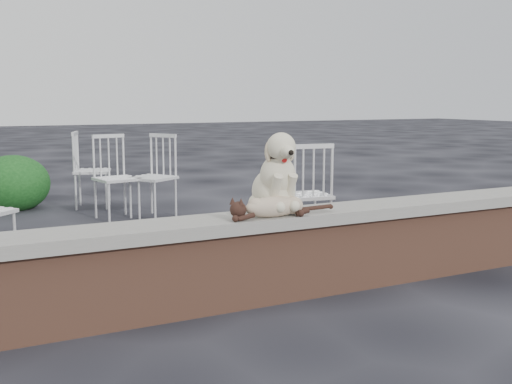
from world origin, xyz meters
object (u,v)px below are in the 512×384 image
dog (274,172)px  chair_e (92,170)px  chair_b (117,177)px  cat (274,205)px  chair_d (153,176)px  chair_c (305,194)px

dog → chair_e: (-0.29, 4.14, -0.39)m
chair_b → chair_e: size_ratio=1.00×
cat → chair_e: chair_e is taller
cat → chair_e: (-0.21, 4.29, -0.19)m
chair_e → chair_d: bearing=-135.4°
chair_d → chair_e: size_ratio=1.00×
chair_e → cat: bearing=-158.0°
cat → chair_d: 3.33m
dog → cat: bearing=-114.3°
dog → chair_e: 4.17m
chair_d → chair_e: bearing=174.1°
chair_e → chair_c: bearing=-136.4°
dog → chair_d: (0.17, 3.16, -0.39)m
dog → cat: dog is taller
chair_c → chair_e: size_ratio=1.00×
cat → chair_e: bearing=96.7°
chair_d → chair_c: bearing=-7.5°
dog → chair_e: dog is taller
chair_b → cat: bearing=-97.6°
cat → chair_b: size_ratio=0.96×
chair_b → chair_e: (-0.07, 0.89, 0.00)m
chair_b → chair_e: 0.89m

